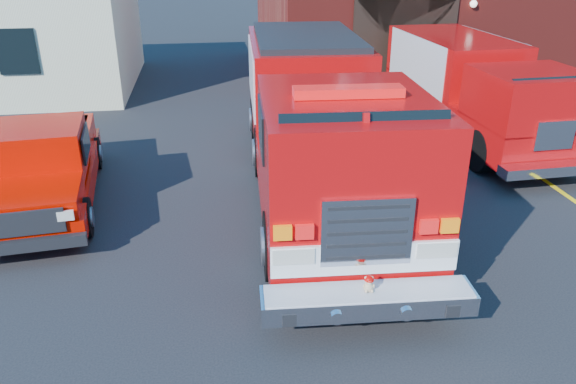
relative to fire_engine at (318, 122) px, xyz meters
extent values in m
plane|color=black|center=(-1.07, -1.60, -1.62)|extent=(100.00, 100.00, 0.00)
cube|color=yellow|center=(5.43, -0.60, -1.62)|extent=(0.12, 3.00, 0.01)
cube|color=yellow|center=(5.43, 2.40, -1.62)|extent=(0.12, 3.00, 0.01)
cube|color=yellow|center=(5.43, 5.40, -1.62)|extent=(0.12, 3.00, 0.01)
cube|color=black|center=(4.43, 7.38, 0.38)|extent=(3.60, 0.12, 4.00)
cube|color=black|center=(-8.07, 7.37, 0.38)|extent=(1.20, 0.10, 1.40)
cylinder|color=black|center=(-1.36, -3.32, -1.04)|extent=(0.44, 1.19, 1.17)
cylinder|color=black|center=(0.97, -3.46, -1.04)|extent=(0.44, 1.19, 1.17)
cube|color=#B9090B|center=(0.00, 0.00, -0.72)|extent=(3.20, 9.68, 0.95)
cube|color=#B9090B|center=(0.14, 2.43, 0.50)|extent=(2.92, 4.81, 1.70)
cube|color=#B9090B|center=(-0.18, -3.07, 0.55)|extent=(2.84, 3.54, 1.59)
cube|color=black|center=(-0.26, -4.40, 0.98)|extent=(2.33, 0.22, 1.00)
cube|color=red|center=(-0.18, -3.07, 1.43)|extent=(1.71, 0.46, 0.15)
cube|color=white|center=(-0.28, -4.79, -0.51)|extent=(2.65, 0.22, 0.47)
cube|color=silver|center=(-0.28, -4.80, -0.08)|extent=(1.27, 0.14, 1.00)
cube|color=silver|center=(-0.30, -5.08, -1.00)|extent=(3.00, 0.75, 0.30)
cube|color=#B7B7BF|center=(-1.19, 2.51, 0.50)|extent=(0.26, 3.81, 1.38)
cube|color=#B7B7BF|center=(1.48, 2.35, 0.50)|extent=(0.26, 3.81, 1.38)
sphere|color=tan|center=(-0.30, -5.08, -0.78)|extent=(0.15, 0.15, 0.14)
sphere|color=tan|center=(-0.30, -5.09, -0.68)|extent=(0.12, 0.12, 0.11)
sphere|color=tan|center=(-0.34, -5.07, -0.64)|extent=(0.05, 0.05, 0.04)
sphere|color=tan|center=(-0.25, -5.08, -0.64)|extent=(0.05, 0.05, 0.04)
ellipsoid|color=#DB0503|center=(-0.30, -5.08, -0.64)|extent=(0.12, 0.12, 0.07)
cylinder|color=#DB0503|center=(-0.30, -5.09, -0.66)|extent=(0.14, 0.14, 0.01)
cylinder|color=black|center=(-4.77, -1.41, -1.23)|extent=(0.35, 0.80, 0.78)
cube|color=#C30C00|center=(-5.80, 0.29, -1.08)|extent=(2.49, 5.52, 0.44)
cube|color=#C30C00|center=(-5.61, -1.60, -0.70)|extent=(1.93, 1.64, 0.34)
cube|color=#C30C00|center=(-5.77, 0.00, -0.31)|extent=(1.96, 1.93, 0.97)
cube|color=#C30C00|center=(-5.97, 1.84, -0.70)|extent=(1.99, 2.22, 0.53)
cube|color=black|center=(-5.52, -2.45, -1.18)|extent=(1.99, 0.34, 0.21)
cylinder|color=black|center=(4.15, 0.60, -1.10)|extent=(0.37, 1.05, 1.04)
cylinder|color=black|center=(6.23, 0.68, -1.10)|extent=(0.37, 1.05, 1.04)
cube|color=#B9090B|center=(5.09, 3.29, -0.82)|extent=(2.65, 7.64, 0.85)
cube|color=#B9090B|center=(5.03, 4.70, 0.27)|extent=(2.54, 4.81, 1.42)
cube|color=#B9090B|center=(5.19, 0.64, 0.17)|extent=(2.45, 2.36, 1.23)
cube|color=#B7B7BF|center=(3.84, 4.65, 0.17)|extent=(0.19, 3.96, 1.61)
cube|color=#B7B7BF|center=(6.22, 4.75, 0.17)|extent=(0.19, 3.96, 1.61)
cube|color=silver|center=(5.24, -0.73, -1.10)|extent=(2.56, 0.52, 0.24)
camera|label=1|loc=(-2.34, -11.31, 3.57)|focal=35.00mm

